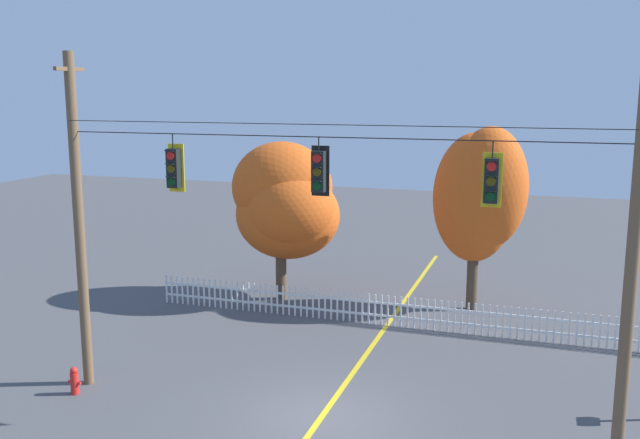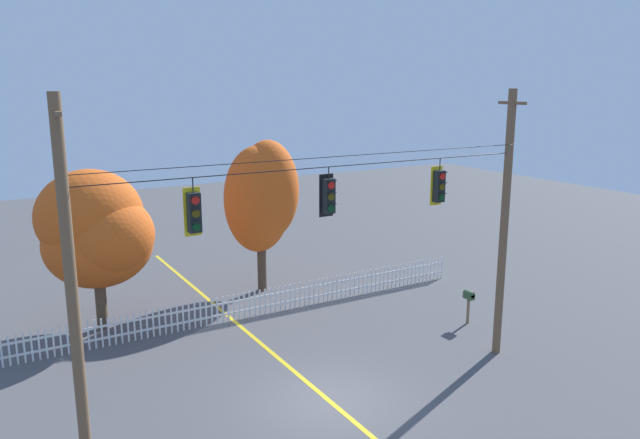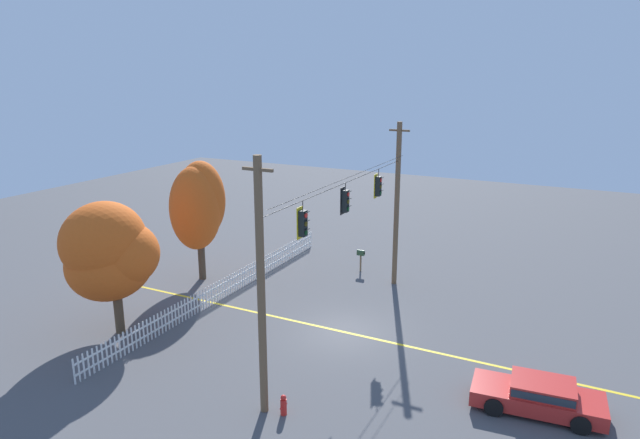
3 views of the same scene
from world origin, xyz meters
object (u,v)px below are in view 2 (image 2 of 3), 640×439
(traffic_signal_southbound_primary, at_px, (439,186))
(autumn_maple_near_fence, at_px, (98,232))
(traffic_signal_westbound_side, at_px, (328,196))
(traffic_signal_northbound_secondary, at_px, (194,212))
(roadside_mailbox, at_px, (469,297))
(autumn_maple_mid, at_px, (262,195))

(traffic_signal_southbound_primary, distance_m, autumn_maple_near_fence, 12.66)
(autumn_maple_near_fence, bearing_deg, traffic_signal_westbound_side, -64.79)
(traffic_signal_northbound_secondary, height_order, roadside_mailbox, traffic_signal_northbound_secondary)
(traffic_signal_westbound_side, bearing_deg, roadside_mailbox, 17.31)
(traffic_signal_northbound_secondary, distance_m, traffic_signal_westbound_side, 3.78)
(roadside_mailbox, bearing_deg, autumn_maple_near_fence, 150.49)
(traffic_signal_southbound_primary, relative_size, autumn_maple_mid, 0.22)
(traffic_signal_northbound_secondary, bearing_deg, traffic_signal_westbound_side, -0.00)
(roadside_mailbox, bearing_deg, traffic_signal_southbound_primary, -147.99)
(traffic_signal_southbound_primary, xyz_separation_m, autumn_maple_near_fence, (-8.27, 9.29, -2.35))
(traffic_signal_westbound_side, bearing_deg, traffic_signal_southbound_primary, 0.00)
(traffic_signal_westbound_side, bearing_deg, traffic_signal_northbound_secondary, 180.00)
(traffic_signal_westbound_side, relative_size, autumn_maple_mid, 0.21)
(traffic_signal_southbound_primary, bearing_deg, traffic_signal_westbound_side, -180.00)
(traffic_signal_westbound_side, xyz_separation_m, autumn_maple_near_fence, (-4.37, 9.29, -2.40))
(traffic_signal_northbound_secondary, distance_m, autumn_maple_mid, 12.22)
(autumn_maple_near_fence, relative_size, autumn_maple_mid, 0.90)
(autumn_maple_near_fence, bearing_deg, traffic_signal_southbound_primary, -48.34)
(traffic_signal_southbound_primary, height_order, roadside_mailbox, traffic_signal_southbound_primary)
(traffic_signal_southbound_primary, height_order, autumn_maple_mid, traffic_signal_southbound_primary)
(traffic_signal_northbound_secondary, xyz_separation_m, autumn_maple_near_fence, (-0.59, 9.29, -2.35))
(traffic_signal_westbound_side, height_order, autumn_maple_near_fence, traffic_signal_westbound_side)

